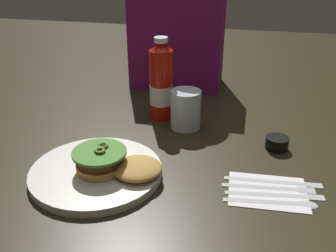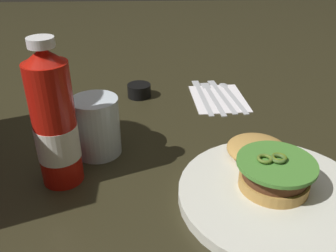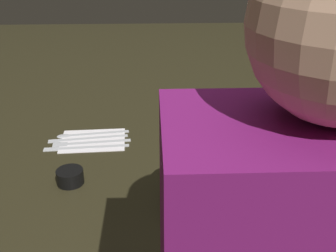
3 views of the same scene
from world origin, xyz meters
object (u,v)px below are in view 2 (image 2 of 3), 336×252
ketchup_bottle (55,124)px  napkin (219,98)px  steak_knife (220,92)px  dinner_plate (274,196)px  spoon_utensil (230,91)px  fork_utensil (212,94)px  water_glass (97,126)px  condiment_cup (139,91)px  butter_knife (201,93)px  burger_sandwich (268,164)px

ketchup_bottle → napkin: 0.44m
steak_knife → dinner_plate: bearing=-178.3°
ketchup_bottle → spoon_utensil: (0.33, -0.34, -0.10)m
ketchup_bottle → steak_knife: (0.33, -0.32, -0.10)m
ketchup_bottle → fork_utensil: ketchup_bottle is taller
napkin → water_glass: bearing=130.4°
ketchup_bottle → condiment_cup: (0.32, -0.12, -0.09)m
water_glass → napkin: bearing=-49.6°
water_glass → butter_knife: (0.25, -0.22, -0.05)m
condiment_cup → spoon_utensil: condiment_cup is taller
water_glass → steak_knife: water_glass is taller
spoon_utensil → butter_knife: size_ratio=0.89×
spoon_utensil → fork_utensil: size_ratio=0.96×
burger_sandwich → spoon_utensil: 0.36m
water_glass → spoon_utensil: bearing=-49.3°
ketchup_bottle → water_glass: (0.08, -0.05, -0.05)m
napkin → steak_knife: steak_knife is taller
dinner_plate → spoon_utensil: 0.40m
dinner_plate → napkin: dinner_plate is taller
napkin → spoon_utensil: spoon_utensil is taller
dinner_plate → butter_knife: (0.39, 0.06, -0.00)m
dinner_plate → steak_knife: size_ratio=1.45×
condiment_cup → burger_sandwich: bearing=-148.9°
ketchup_bottle → napkin: bearing=-45.7°
burger_sandwich → water_glass: size_ratio=1.83×
water_glass → steak_knife: 0.37m
burger_sandwich → ketchup_bottle: ketchup_bottle is taller
burger_sandwich → spoon_utensil: burger_sandwich is taller
dinner_plate → napkin: 0.37m
butter_knife → condiment_cup: bearing=90.7°
fork_utensil → dinner_plate: bearing=-174.8°
spoon_utensil → fork_utensil: bearing=104.5°
condiment_cup → steak_knife: bearing=-89.0°
water_glass → spoon_utensil: water_glass is taller
ketchup_bottle → steak_knife: bearing=-44.1°
spoon_utensil → napkin: bearing=132.8°
dinner_plate → burger_sandwich: 0.05m
fork_utensil → condiment_cup: bearing=88.6°
burger_sandwich → ketchup_bottle: size_ratio=0.83×
dinner_plate → water_glass: 0.32m
water_glass → condiment_cup: size_ratio=1.89×
burger_sandwich → napkin: (0.33, 0.02, -0.04)m
burger_sandwich → fork_utensil: burger_sandwich is taller
condiment_cup → butter_knife: size_ratio=0.27×
burger_sandwich → condiment_cup: burger_sandwich is taller
burger_sandwich → steak_knife: bearing=1.8°
dinner_plate → spoon_utensil: dinner_plate is taller
dinner_plate → spoon_utensil: size_ratio=1.57×
ketchup_bottle → condiment_cup: bearing=-19.9°
spoon_utensil → fork_utensil: 0.05m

